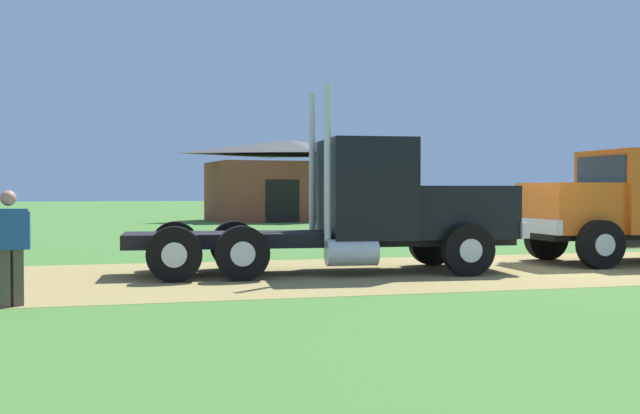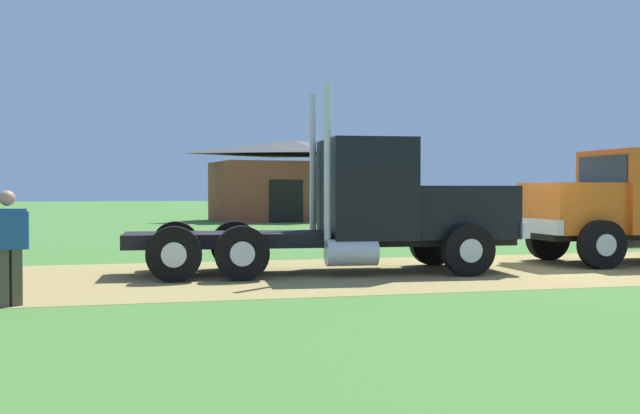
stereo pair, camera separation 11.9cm
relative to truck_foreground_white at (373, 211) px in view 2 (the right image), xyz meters
The scene contains 5 objects.
ground_plane 3.42m from the truck_foreground_white, ahead, with size 200.00×200.00×0.00m, color #43732E.
dirt_track 3.42m from the truck_foreground_white, ahead, with size 120.00×6.50×0.01m, color #978249.
truck_foreground_white is the anchor object (origin of this frame).
visitor_standing_near 7.42m from the truck_foreground_white, 154.02° to the right, with size 0.57×0.48×1.70m.
shed_building 26.95m from the truck_foreground_white, 81.22° to the left, with size 9.36×6.41×4.43m.
Camera 2 is at (-8.20, -15.17, 1.71)m, focal length 43.80 mm.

